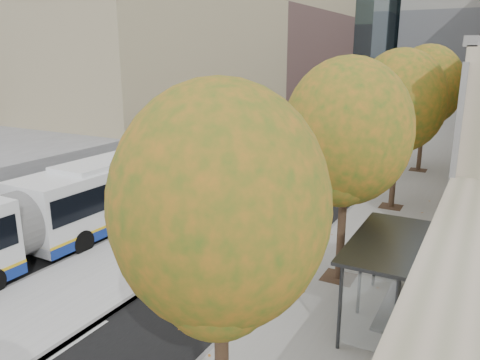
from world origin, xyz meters
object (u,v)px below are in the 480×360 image
Objects in this scene: distant_car at (340,118)px; bus_far at (262,138)px; bus_near at (46,215)px; cyclist at (235,259)px; bus_shelter at (393,255)px.

bus_far is at bearing -93.98° from distant_car.
bus_near is 19.49m from bus_far.
bus_shelter is at bearing 6.89° from cyclist.
bus_shelter reaches higher than cyclist.
bus_far is (-0.12, 19.49, -0.00)m from bus_near.
distant_car is at bearing 108.84° from bus_shelter.
bus_near is at bearing -88.51° from bus_far.
bus_shelter is 41.78m from distant_car.
cyclist is at bearing 177.57° from bus_shelter.
bus_shelter is 1.13× the size of distant_car.
bus_shelter is 0.25× the size of bus_near.
bus_far reaches higher than distant_car.
bus_near is 8.02× the size of cyclist.
cyclist reaches higher than distant_car.
bus_far is 8.03× the size of cyclist.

